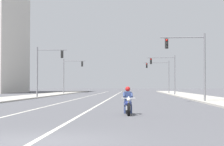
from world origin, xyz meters
The scene contains 11 objects.
ground_plane centered at (0.00, 0.00, 0.00)m, with size 400.00×400.00×0.00m, color #515156.
lane_stripe_center centered at (-0.05, 45.00, 0.00)m, with size 0.16×100.00×0.01m, color beige.
lane_stripe_left centered at (-3.60, 45.00, 0.00)m, with size 0.16×100.00×0.01m, color beige.
sidewalk_kerb_right centered at (10.80, 40.00, 0.07)m, with size 4.40×110.00×0.14m, color #ADA89E.
sidewalk_kerb_left centered at (-10.80, 40.00, 0.07)m, with size 4.40×110.00×0.14m, color #ADA89E.
motorcycle_with_rider centered at (2.36, 10.32, 0.59)m, with size 0.70×2.19×1.46m.
traffic_signal_near_right centered at (7.94, 26.38, 4.05)m, with size 4.06×0.37×6.20m.
traffic_signal_near_left centered at (-7.93, 38.68, 4.02)m, with size 3.63×0.46×6.20m.
traffic_signal_mid_right centered at (7.91, 53.35, 4.07)m, with size 4.37×0.37×6.20m.
traffic_signal_mid_left centered at (-8.36, 61.24, 4.04)m, with size 3.94×0.37×6.20m.
traffic_signal_far_right centered at (8.06, 67.44, 4.10)m, with size 4.96×0.37×6.20m.
Camera 1 is at (2.58, -11.15, 1.50)m, focal length 66.68 mm.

